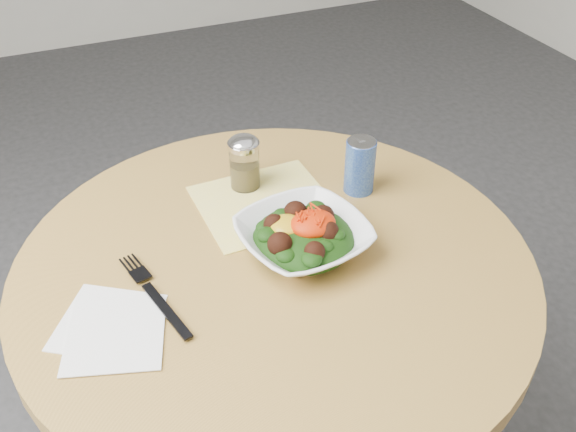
{
  "coord_description": "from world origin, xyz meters",
  "views": [
    {
      "loc": [
        -0.31,
        -0.78,
        1.48
      ],
      "look_at": [
        0.04,
        0.03,
        0.81
      ],
      "focal_mm": 40.0,
      "sensor_mm": 36.0,
      "label": 1
    }
  ],
  "objects": [
    {
      "name": "table",
      "position": [
        0.0,
        0.0,
        0.55
      ],
      "size": [
        0.9,
        0.9,
        0.75
      ],
      "color": "black",
      "rests_on": "ground"
    },
    {
      "name": "cloth_napkin",
      "position": [
        0.04,
        0.15,
        0.75
      ],
      "size": [
        0.25,
        0.23,
        0.0
      ],
      "primitive_type": "cube",
      "rotation": [
        0.0,
        0.0,
        0.02
      ],
      "color": "yellow",
      "rests_on": "table"
    },
    {
      "name": "paper_napkins",
      "position": [
        -0.29,
        -0.06,
        0.75
      ],
      "size": [
        0.2,
        0.23,
        0.0
      ],
      "color": "white",
      "rests_on": "table"
    },
    {
      "name": "salad_bowl",
      "position": [
        0.05,
        -0.0,
        0.78
      ],
      "size": [
        0.25,
        0.25,
        0.08
      ],
      "color": "white",
      "rests_on": "table"
    },
    {
      "name": "fork",
      "position": [
        -0.22,
        -0.01,
        0.76
      ],
      "size": [
        0.07,
        0.23,
        0.0
      ],
      "color": "black",
      "rests_on": "table"
    },
    {
      "name": "spice_shaker",
      "position": [
        0.03,
        0.22,
        0.81
      ],
      "size": [
        0.06,
        0.06,
        0.11
      ],
      "color": "silver",
      "rests_on": "table"
    },
    {
      "name": "beverage_can",
      "position": [
        0.23,
        0.13,
        0.81
      ],
      "size": [
        0.06,
        0.06,
        0.11
      ],
      "color": "#0D2C99",
      "rests_on": "table"
    }
  ]
}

